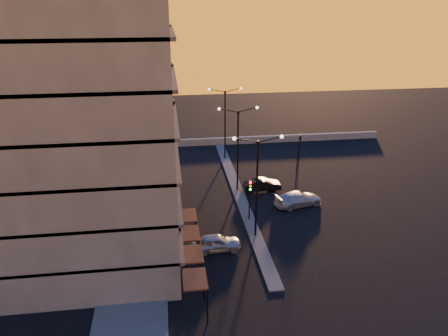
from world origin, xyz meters
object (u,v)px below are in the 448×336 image
at_px(streetlamp_mid, 238,143).
at_px(traffic_light_main, 250,194).
at_px(car_sedan, 262,185).
at_px(car_hatchback, 216,243).
at_px(car_wagon, 298,199).

height_order(streetlamp_mid, traffic_light_main, streetlamp_mid).
relative_size(streetlamp_mid, car_sedan, 2.26).
distance_m(traffic_light_main, car_hatchback, 6.40).
height_order(streetlamp_mid, car_hatchback, streetlamp_mid).
bearing_deg(traffic_light_main, car_hatchback, -128.69).
distance_m(streetlamp_mid, traffic_light_main, 7.62).
distance_m(traffic_light_main, car_sedan, 7.60).
height_order(traffic_light_main, car_wagon, traffic_light_main).
distance_m(streetlamp_mid, car_sedan, 5.61).
relative_size(traffic_light_main, car_sedan, 1.01).
bearing_deg(car_hatchback, car_sedan, -31.18).
relative_size(streetlamp_mid, traffic_light_main, 2.24).
relative_size(car_hatchback, car_wagon, 0.83).
distance_m(streetlamp_mid, car_hatchback, 13.33).
distance_m(car_sedan, car_wagon, 5.10).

